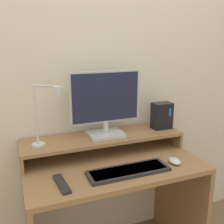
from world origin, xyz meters
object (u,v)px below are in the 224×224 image
object	(u,v)px
desk_lamp	(46,113)
remote_control	(62,184)
mouse	(174,161)
router_dock	(162,116)
keyboard	(128,171)
monitor	(106,103)

from	to	relation	value
desk_lamp	remote_control	distance (m)	0.42
desk_lamp	mouse	world-z (taller)	desk_lamp
router_dock	mouse	distance (m)	0.39
router_dock	remote_control	bearing A→B (deg)	-157.73
keyboard	remote_control	size ratio (longest dim) A/B	2.37
desk_lamp	keyboard	distance (m)	0.58
desk_lamp	mouse	distance (m)	0.82
router_dock	keyboard	distance (m)	0.56
router_dock	remote_control	size ratio (longest dim) A/B	0.93
mouse	remote_control	size ratio (longest dim) A/B	0.47
monitor	desk_lamp	distance (m)	0.39
monitor	router_dock	distance (m)	0.44
router_dock	mouse	bearing A→B (deg)	-107.06
monitor	remote_control	distance (m)	0.59
keyboard	mouse	world-z (taller)	mouse
router_dock	remote_control	xyz separation A→B (m)	(-0.79, -0.32, -0.20)
mouse	monitor	bearing A→B (deg)	134.54
monitor	keyboard	world-z (taller)	monitor
keyboard	remote_control	xyz separation A→B (m)	(-0.38, 0.00, -0.00)
desk_lamp	keyboard	xyz separation A→B (m)	(0.40, -0.28, -0.31)
router_dock	monitor	bearing A→B (deg)	178.92
keyboard	remote_control	world-z (taller)	keyboard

